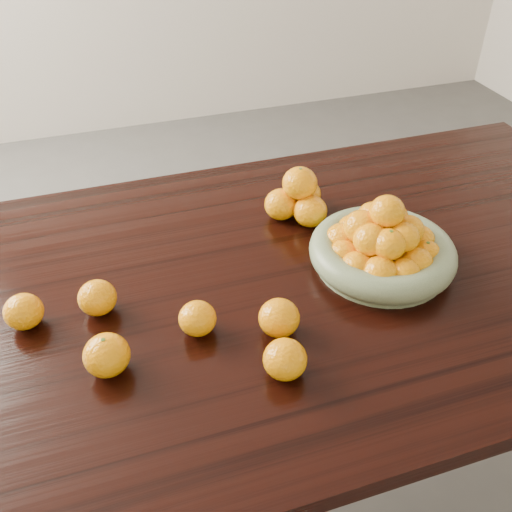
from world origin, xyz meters
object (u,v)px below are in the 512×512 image
object	(u,v)px
fruit_bowl	(382,247)
loose_orange_0	(107,355)
orange_pyramid	(299,198)
dining_table	(260,309)

from	to	relation	value
fruit_bowl	loose_orange_0	bearing A→B (deg)	-168.77
loose_orange_0	fruit_bowl	bearing A→B (deg)	11.23
loose_orange_0	orange_pyramid	bearing A→B (deg)	35.26
dining_table	loose_orange_0	size ratio (longest dim) A/B	24.19
dining_table	fruit_bowl	bearing A→B (deg)	-7.96
fruit_bowl	loose_orange_0	xyz separation A→B (m)	(-0.60, -0.12, -0.01)
orange_pyramid	loose_orange_0	distance (m)	0.61
fruit_bowl	loose_orange_0	world-z (taller)	fruit_bowl
dining_table	loose_orange_0	world-z (taller)	loose_orange_0
orange_pyramid	loose_orange_0	size ratio (longest dim) A/B	1.87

